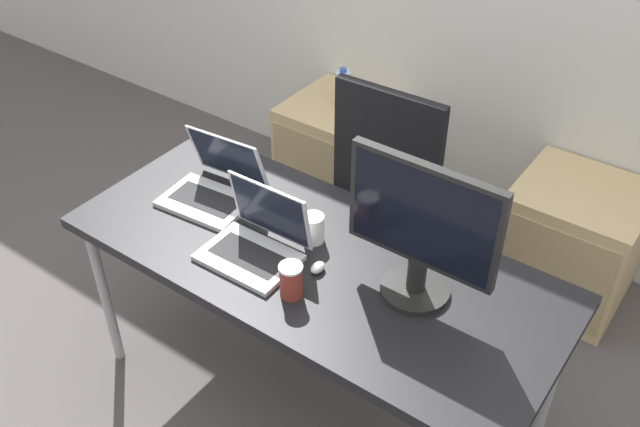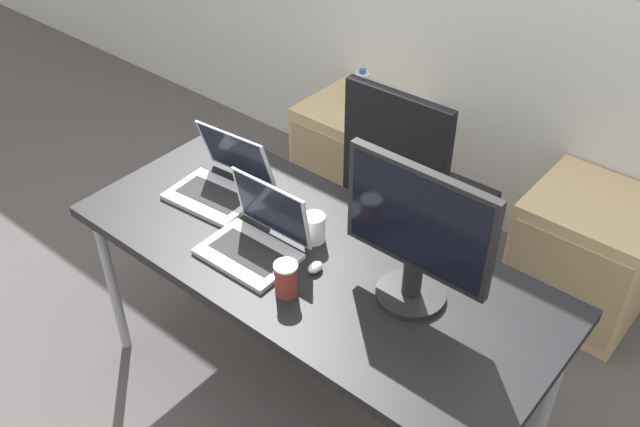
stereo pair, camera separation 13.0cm
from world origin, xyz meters
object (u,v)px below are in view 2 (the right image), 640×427
object	(u,v)px
cabinet_left	(359,155)
laptop_left	(221,182)
cabinet_right	(585,255)
laptop_right	(256,238)
office_chair	(413,221)
water_bottle	(362,90)
mouse	(315,267)
coffee_cup_white	(314,228)
coffee_cup_brown	(286,279)
monitor	(417,235)

from	to	relation	value
cabinet_left	laptop_left	distance (m)	1.22
cabinet_right	laptop_right	distance (m)	1.53
cabinet_left	laptop_left	xyz separation A→B (m)	(0.18, -1.10, 0.51)
cabinet_left	laptop_right	xyz separation A→B (m)	(0.51, -1.25, 0.51)
office_chair	laptop_left	bearing A→B (deg)	-123.67
water_bottle	laptop_right	bearing A→B (deg)	-68.00
cabinet_right	mouse	bearing A→B (deg)	-112.46
laptop_right	water_bottle	bearing A→B (deg)	112.00
coffee_cup_white	coffee_cup_brown	world-z (taller)	coffee_cup_brown
mouse	monitor	bearing A→B (deg)	18.29
cabinet_left	coffee_cup_brown	xyz separation A→B (m)	(0.72, -1.34, 0.52)
cabinet_right	laptop_right	world-z (taller)	laptop_right
cabinet_right	laptop_left	world-z (taller)	laptop_left
cabinet_right	cabinet_left	bearing A→B (deg)	180.00
office_chair	mouse	bearing A→B (deg)	-82.18
laptop_left	monitor	size ratio (longest dim) A/B	0.69
cabinet_left	coffee_cup_brown	size ratio (longest dim) A/B	4.78
cabinet_left	laptop_right	world-z (taller)	laptop_right
coffee_cup_white	coffee_cup_brown	size ratio (longest dim) A/B	0.86
cabinet_right	mouse	distance (m)	1.39
cabinet_left	cabinet_right	size ratio (longest dim) A/B	1.00
cabinet_right	laptop_right	xyz separation A→B (m)	(-0.72, -1.25, 0.51)
monitor	mouse	xyz separation A→B (m)	(-0.30, -0.10, -0.23)
office_chair	laptop_left	world-z (taller)	office_chair
laptop_left	mouse	xyz separation A→B (m)	(0.54, -0.11, -0.03)
cabinet_right	monitor	size ratio (longest dim) A/B	1.17
monitor	coffee_cup_brown	world-z (taller)	monitor
cabinet_left	monitor	bearing A→B (deg)	-47.22
mouse	laptop_left	bearing A→B (deg)	168.83
coffee_cup_brown	coffee_cup_white	bearing A→B (deg)	111.82
coffee_cup_brown	monitor	bearing A→B (deg)	37.48
office_chair	mouse	world-z (taller)	office_chair
cabinet_left	laptop_right	size ratio (longest dim) A/B	1.79
mouse	coffee_cup_brown	world-z (taller)	coffee_cup_brown
office_chair	water_bottle	xyz separation A→B (m)	(-0.62, 0.44, 0.23)
cabinet_right	coffee_cup_white	size ratio (longest dim) A/B	5.54
laptop_left	coffee_cup_brown	xyz separation A→B (m)	(0.54, -0.24, 0.01)
cabinet_left	water_bottle	bearing A→B (deg)	90.00
cabinet_right	coffee_cup_brown	world-z (taller)	coffee_cup_brown
laptop_left	coffee_cup_brown	size ratio (longest dim) A/B	2.80
office_chair	laptop_right	distance (m)	0.90
cabinet_left	coffee_cup_white	bearing A→B (deg)	-60.37
laptop_right	monitor	bearing A→B (deg)	15.52
laptop_left	coffee_cup_white	size ratio (longest dim) A/B	3.25
laptop_left	cabinet_left	bearing A→B (deg)	99.27
monitor	coffee_cup_brown	size ratio (longest dim) A/B	4.09
office_chair	coffee_cup_white	world-z (taller)	office_chair
coffee_cup_brown	office_chair	bearing A→B (deg)	96.43
cabinet_left	coffee_cup_white	xyz separation A→B (m)	(0.62, -1.09, 0.51)
cabinet_left	coffee_cup_white	size ratio (longest dim) A/B	5.54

